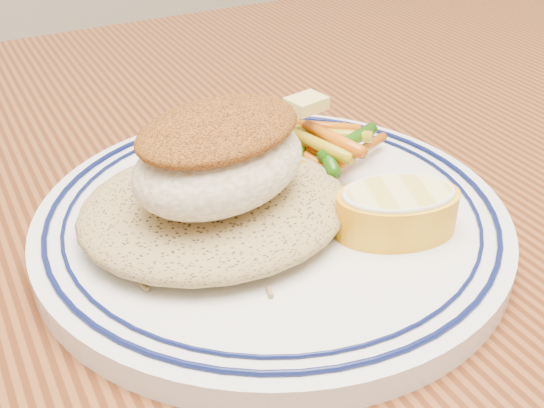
{
  "coord_description": "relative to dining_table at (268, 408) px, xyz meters",
  "views": [
    {
      "loc": [
        -0.13,
        -0.25,
        0.97
      ],
      "look_at": [
        0.02,
        0.04,
        0.77
      ],
      "focal_mm": 45.0,
      "sensor_mm": 36.0,
      "label": 1
    }
  ],
  "objects": [
    {
      "name": "butter_pat",
      "position": [
        0.07,
        0.08,
        0.15
      ],
      "size": [
        0.03,
        0.02,
        0.01
      ],
      "primitive_type": "cube",
      "rotation": [
        0.0,
        0.0,
        0.21
      ],
      "color": "#EFDD75",
      "rests_on": "vegetable_pile"
    },
    {
      "name": "dining_table",
      "position": [
        0.0,
        0.0,
        0.0
      ],
      "size": [
        1.5,
        0.9,
        0.75
      ],
      "color": "#4C230F",
      "rests_on": "ground"
    },
    {
      "name": "lemon_wedge",
      "position": [
        0.07,
        -0.01,
        0.13
      ],
      "size": [
        0.08,
        0.08,
        0.03
      ],
      "color": "yellow",
      "rests_on": "plate"
    },
    {
      "name": "vegetable_pile",
      "position": [
        0.07,
        0.07,
        0.13
      ],
      "size": [
        0.11,
        0.11,
        0.03
      ],
      "color": "#CE5E0A",
      "rests_on": "plate"
    },
    {
      "name": "plate",
      "position": [
        0.02,
        0.04,
        0.11
      ],
      "size": [
        0.26,
        0.26,
        0.02
      ],
      "color": "silver",
      "rests_on": "dining_table"
    },
    {
      "name": "rice_pilaf",
      "position": [
        -0.01,
        0.04,
        0.13
      ],
      "size": [
        0.15,
        0.13,
        0.03
      ],
      "primitive_type": "ellipsoid",
      "color": "#9C814E",
      "rests_on": "plate"
    },
    {
      "name": "fish_fillet",
      "position": [
        -0.01,
        0.03,
        0.16
      ],
      "size": [
        0.11,
        0.09,
        0.05
      ],
      "color": "#EEE6C5",
      "rests_on": "rice_pilaf"
    }
  ]
}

